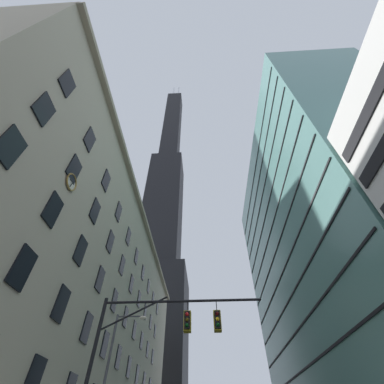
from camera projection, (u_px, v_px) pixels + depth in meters
The scene contains 5 objects.
station_building at pixel (73, 309), 33.66m from camera, with size 16.66×61.89×28.57m.
dark_skyscraper at pixel (161, 233), 114.67m from camera, with size 24.68×24.68×232.76m.
glass_office_midrise at pixel (320, 247), 42.22m from camera, with size 15.44×46.58×49.74m.
traffic_signal_mast at pixel (163, 337), 13.12m from camera, with size 9.12×0.63×7.36m.
street_lamppost at pixel (112, 368), 16.75m from camera, with size 2.36×0.32×8.25m.
Camera 1 is at (-1.03, -8.99, 1.42)m, focal length 23.41 mm.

